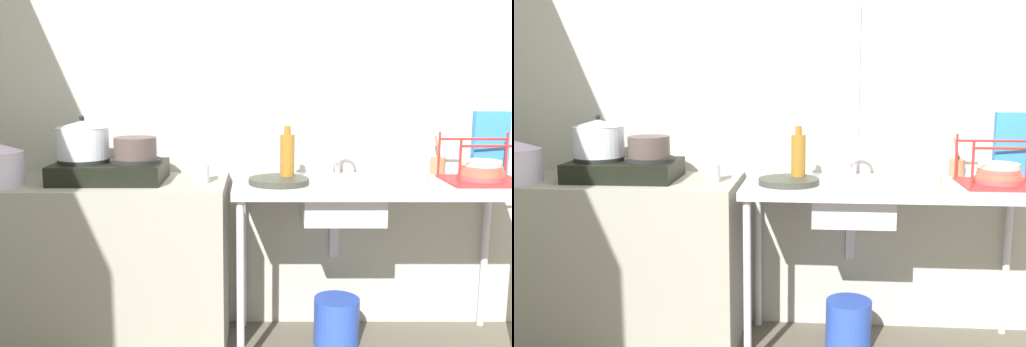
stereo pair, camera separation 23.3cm
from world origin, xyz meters
TOP-DOWN VIEW (x-y plane):
  - wall_back at (0.00, 1.65)m, footprint 4.80×0.10m
  - wall_metal_strip at (-0.12, 1.59)m, footprint 0.05×0.01m
  - counter_concrete at (-1.32, 1.31)m, footprint 1.27×0.57m
  - counter_sink at (0.03, 1.31)m, footprint 1.37×0.57m
  - stove at (-1.24, 1.31)m, footprint 0.52×0.35m
  - pot_on_left_burner at (-1.37, 1.31)m, footprint 0.25×0.25m
  - pot_on_right_burner at (-1.12, 1.31)m, footprint 0.20×0.20m
  - percolator at (-0.80, 1.27)m, footprint 0.08×0.08m
  - sink_basin at (-0.14, 1.27)m, footprint 0.37×0.35m
  - faucet at (-0.13, 1.43)m, footprint 0.13×0.07m
  - frying_pan at (-0.44, 1.25)m, footprint 0.29×0.29m
  - dish_rack at (0.53, 1.29)m, footprint 0.36×0.32m
  - cup_by_rack at (0.21, 1.20)m, footprint 0.09×0.09m
  - small_bowl_on_drainboard at (0.12, 1.34)m, footprint 0.11×0.11m
  - bottle_by_sink at (-0.39, 1.31)m, footprint 0.07×0.07m
  - cereal_box at (0.67, 1.55)m, footprint 0.18×0.08m
  - utensil_jar at (0.40, 1.54)m, footprint 0.08×0.08m
  - bucket_on_floor at (-0.14, 1.33)m, footprint 0.23×0.23m

SIDE VIEW (x-z plane):
  - bucket_on_floor at x=-0.14m, z-range 0.00..0.24m
  - counter_concrete at x=-1.32m, z-range 0.00..0.84m
  - sink_basin at x=-0.14m, z-range 0.67..0.84m
  - counter_sink at x=0.03m, z-range 0.35..1.19m
  - frying_pan at x=-0.44m, z-range 0.84..0.87m
  - small_bowl_on_drainboard at x=0.12m, z-range 0.84..0.88m
  - cup_by_rack at x=0.21m, z-range 0.84..0.90m
  - utensil_jar at x=0.40m, z-range 0.79..0.98m
  - dish_rack at x=0.53m, z-range 0.77..1.00m
  - stove at x=-1.24m, z-range 0.84..0.95m
  - percolator at x=-0.80m, z-range 0.84..1.01m
  - bottle_by_sink at x=-0.39m, z-range 0.82..1.09m
  - faucet at x=-0.13m, z-range 0.87..1.08m
  - cereal_box at x=0.67m, z-range 0.84..1.16m
  - pot_on_right_burner at x=-1.12m, z-range 0.95..1.05m
  - pot_on_left_burner at x=-1.37m, z-range 0.94..1.14m
  - wall_back at x=0.00m, z-range 0.00..2.50m
  - wall_metal_strip at x=-0.12m, z-range 0.37..2.37m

